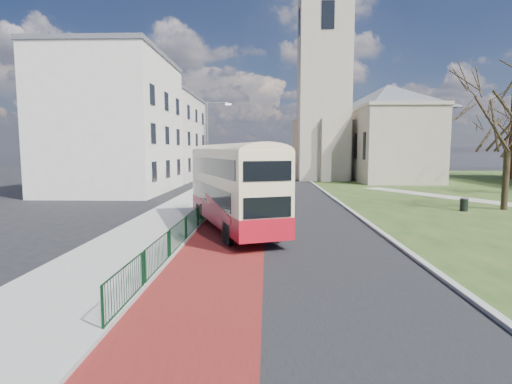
{
  "coord_description": "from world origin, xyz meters",
  "views": [
    {
      "loc": [
        0.62,
        -16.24,
        4.01
      ],
      "look_at": [
        0.08,
        2.85,
        2.0
      ],
      "focal_mm": 28.0,
      "sensor_mm": 36.0,
      "label": 1
    }
  ],
  "objects_px": {
    "streetlamp": "(209,143)",
    "bus": "(233,183)",
    "winter_tree_near": "(511,104)",
    "litter_bin": "(464,205)"
  },
  "relations": [
    {
      "from": "streetlamp",
      "to": "bus",
      "type": "relative_size",
      "value": 0.79
    },
    {
      "from": "bus",
      "to": "winter_tree_near",
      "type": "relative_size",
      "value": 1.01
    },
    {
      "from": "streetlamp",
      "to": "winter_tree_near",
      "type": "height_order",
      "value": "winter_tree_near"
    },
    {
      "from": "streetlamp",
      "to": "bus",
      "type": "xyz_separation_m",
      "value": [
        3.24,
        -14.47,
        -2.23
      ]
    },
    {
      "from": "bus",
      "to": "winter_tree_near",
      "type": "distance_m",
      "value": 19.54
    },
    {
      "from": "winter_tree_near",
      "to": "litter_bin",
      "type": "xyz_separation_m",
      "value": [
        -3.01,
        -0.76,
        -6.52
      ]
    },
    {
      "from": "winter_tree_near",
      "to": "streetlamp",
      "type": "bearing_deg",
      "value": 160.65
    },
    {
      "from": "streetlamp",
      "to": "litter_bin",
      "type": "bearing_deg",
      "value": -24.39
    },
    {
      "from": "streetlamp",
      "to": "litter_bin",
      "type": "distance_m",
      "value": 19.99
    },
    {
      "from": "bus",
      "to": "litter_bin",
      "type": "height_order",
      "value": "bus"
    }
  ]
}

